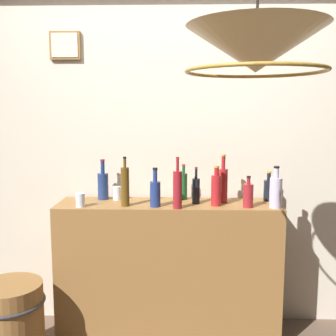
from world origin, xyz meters
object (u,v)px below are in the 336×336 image
(pendant_lamp, at_px, (256,51))
(liquor_bottle_mezcal, at_px, (268,190))
(glass_tumbler_rocks, at_px, (117,193))
(liquor_bottle_gin, at_px, (276,192))
(liquor_bottle_tequila, at_px, (103,185))
(liquor_bottle_rye, at_px, (183,186))
(liquor_bottle_bourbon, at_px, (196,190))
(liquor_bottle_amaro, at_px, (248,195))
(liquor_bottle_whiskey, at_px, (177,189))
(glass_tumbler_highball, at_px, (80,200))
(liquor_bottle_sherry, at_px, (216,189))
(liquor_bottle_vermouth, at_px, (155,192))
(liquor_bottle_vodka, at_px, (223,184))
(wooden_barrel, at_px, (11,324))
(liquor_bottle_scotch, at_px, (125,186))

(pendant_lamp, bearing_deg, liquor_bottle_mezcal, 74.07)
(glass_tumbler_rocks, height_order, pendant_lamp, pendant_lamp)
(liquor_bottle_gin, bearing_deg, liquor_bottle_tequila, 169.00)
(liquor_bottle_tequila, distance_m, liquor_bottle_rye, 0.57)
(liquor_bottle_bourbon, xyz_separation_m, liquor_bottle_amaro, (0.34, -0.10, -0.01))
(liquor_bottle_whiskey, xyz_separation_m, glass_tumbler_rocks, (-0.43, 0.25, -0.08))
(liquor_bottle_gin, bearing_deg, pendant_lamp, -109.64)
(liquor_bottle_gin, bearing_deg, glass_tumbler_highball, -179.42)
(liquor_bottle_sherry, xyz_separation_m, liquor_bottle_amaro, (0.20, -0.05, -0.03))
(liquor_bottle_vermouth, height_order, liquor_bottle_sherry, liquor_bottle_sherry)
(liquor_bottle_gin, bearing_deg, liquor_bottle_bourbon, 167.69)
(liquor_bottle_mezcal, height_order, glass_tumbler_highball, liquor_bottle_mezcal)
(liquor_bottle_vodka, xyz_separation_m, glass_tumbler_highball, (-0.95, -0.16, -0.08))
(liquor_bottle_rye, height_order, glass_tumbler_highball, liquor_bottle_rye)
(glass_tumbler_rocks, bearing_deg, liquor_bottle_whiskey, -29.94)
(glass_tumbler_highball, xyz_separation_m, wooden_barrel, (-0.40, -0.24, -0.74))
(liquor_bottle_tequila, relative_size, glass_tumbler_rocks, 3.03)
(liquor_bottle_tequila, xyz_separation_m, liquor_bottle_gin, (1.17, -0.23, 0.00))
(liquor_bottle_scotch, xyz_separation_m, liquor_bottle_tequila, (-0.18, 0.21, -0.03))
(liquor_bottle_sherry, distance_m, pendant_lamp, 1.19)
(pendant_lamp, bearing_deg, liquor_bottle_sherry, 94.68)
(liquor_bottle_amaro, height_order, pendant_lamp, pendant_lamp)
(liquor_bottle_gin, xyz_separation_m, liquor_bottle_vodka, (-0.33, 0.15, 0.02))
(liquor_bottle_gin, relative_size, liquor_bottle_sherry, 1.02)
(liquor_bottle_whiskey, bearing_deg, glass_tumbler_rocks, 150.06)
(liquor_bottle_vodka, height_order, wooden_barrel, liquor_bottle_vodka)
(liquor_bottle_scotch, relative_size, liquor_bottle_tequila, 1.15)
(glass_tumbler_rocks, distance_m, glass_tumbler_highball, 0.31)
(liquor_bottle_amaro, distance_m, pendant_lamp, 1.18)
(liquor_bottle_vermouth, distance_m, wooden_barrel, 1.22)
(liquor_bottle_rye, bearing_deg, liquor_bottle_vodka, -18.34)
(liquor_bottle_gin, xyz_separation_m, wooden_barrel, (-1.67, -0.26, -0.80))
(liquor_bottle_sherry, height_order, pendant_lamp, pendant_lamp)
(liquor_bottle_gin, distance_m, liquor_bottle_mezcal, 0.21)
(liquor_bottle_rye, height_order, liquor_bottle_amaro, liquor_bottle_rye)
(liquor_bottle_tequila, relative_size, liquor_bottle_rye, 1.14)
(liquor_bottle_sherry, xyz_separation_m, glass_tumbler_highball, (-0.89, -0.07, -0.06))
(liquor_bottle_gin, height_order, glass_tumbler_highball, liquor_bottle_gin)
(liquor_bottle_bourbon, bearing_deg, liquor_bottle_rye, 123.45)
(liquor_bottle_gin, relative_size, liquor_bottle_amaro, 1.32)
(liquor_bottle_scotch, distance_m, liquor_bottle_whiskey, 0.35)
(liquor_bottle_rye, relative_size, liquor_bottle_mezcal, 1.20)
(liquor_bottle_bourbon, bearing_deg, liquor_bottle_gin, -12.31)
(liquor_bottle_gin, height_order, liquor_bottle_mezcal, liquor_bottle_gin)
(liquor_bottle_rye, distance_m, pendant_lamp, 1.37)
(liquor_bottle_amaro, height_order, glass_tumbler_rocks, liquor_bottle_amaro)
(liquor_bottle_vermouth, relative_size, glass_tumbler_rocks, 2.73)
(glass_tumbler_rocks, bearing_deg, pendant_lamp, -54.53)
(wooden_barrel, bearing_deg, liquor_bottle_amaro, 10.01)
(liquor_bottle_scotch, distance_m, liquor_bottle_gin, 0.98)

